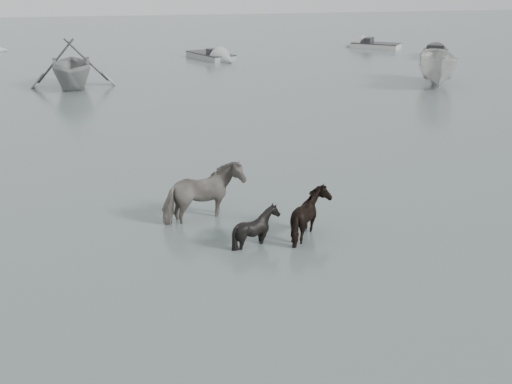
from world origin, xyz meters
TOP-DOWN VIEW (x-y plane):
  - ground at (0.00, 0.00)m, footprint 140.00×140.00m
  - pony_pinto at (-0.86, 1.89)m, footprint 2.14×1.51m
  - pony_dark at (1.40, 0.37)m, footprint 1.26×1.42m
  - pony_black at (0.09, 0.25)m, footprint 1.24×1.16m
  - rowboat_trail at (-4.92, 20.94)m, footprint 4.54×5.18m
  - boat_small at (13.31, 17.85)m, footprint 3.63×5.22m
  - skiff_port at (18.00, 27.45)m, footprint 3.89×5.08m
  - skiff_mid at (3.30, 29.86)m, footprint 3.48×5.59m
  - skiff_star at (16.11, 33.02)m, footprint 4.72×4.18m

SIDE VIEW (x-z plane):
  - ground at x=0.00m, z-range 0.00..0.00m
  - skiff_port at x=18.00m, z-range 0.00..0.75m
  - skiff_mid at x=3.30m, z-range 0.00..0.75m
  - skiff_star at x=16.11m, z-range 0.00..0.75m
  - pony_black at x=0.09m, z-range 0.00..1.11m
  - pony_dark at x=1.40m, z-range 0.00..1.29m
  - pony_pinto at x=-0.86m, z-range 0.00..1.65m
  - boat_small at x=13.31m, z-range 0.00..1.89m
  - rowboat_trail at x=-4.92m, z-range 0.00..2.61m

